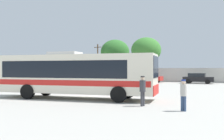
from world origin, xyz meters
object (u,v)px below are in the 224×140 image
at_px(vendor_umbrella_secondary_blue, 22,71).
at_px(roadside_tree_midright, 146,50).
at_px(parked_car_second_red, 117,77).
at_px(parked_car_third_red, 148,77).
at_px(utility_pole_near, 98,61).
at_px(passenger_waiting_on_apron, 183,93).
at_px(roadside_tree_left, 76,63).
at_px(parked_car_rightmost_black, 198,78).
at_px(coach_bus_cream_red, 74,74).
at_px(attendant_by_bus_door, 143,89).
at_px(parked_car_leftmost_grey, 78,76).
at_px(roadside_tree_midleft, 115,52).

xyz_separation_m(vendor_umbrella_secondary_blue, roadside_tree_midright, (6.20, 24.73, 3.61)).
height_order(vendor_umbrella_secondary_blue, parked_car_second_red, vendor_umbrella_secondary_blue).
bearing_deg(parked_car_second_red, vendor_umbrella_secondary_blue, -98.68).
height_order(parked_car_second_red, parked_car_third_red, parked_car_third_red).
bearing_deg(vendor_umbrella_secondary_blue, utility_pole_near, 98.70).
bearing_deg(passenger_waiting_on_apron, roadside_tree_left, 127.65).
height_order(parked_car_third_red, parked_car_rightmost_black, parked_car_third_red).
distance_m(parked_car_third_red, parked_car_rightmost_black, 7.37).
height_order(vendor_umbrella_secondary_blue, parked_car_third_red, vendor_umbrella_secondary_blue).
bearing_deg(coach_bus_cream_red, attendant_by_bus_door, -17.23).
height_order(attendant_by_bus_door, vendor_umbrella_secondary_blue, vendor_umbrella_secondary_blue).
bearing_deg(roadside_tree_midright, parked_car_second_red, -119.91).
xyz_separation_m(parked_car_leftmost_grey, utility_pole_near, (0.32, 7.08, 2.88)).
distance_m(passenger_waiting_on_apron, roadside_tree_midright, 34.00).
distance_m(attendant_by_bus_door, parked_car_third_red, 25.65).
height_order(parked_car_third_red, roadside_tree_left, roadside_tree_left).
bearing_deg(attendant_by_bus_door, passenger_waiting_on_apron, -20.44).
distance_m(parked_car_leftmost_grey, roadside_tree_midleft, 11.51).
distance_m(passenger_waiting_on_apron, parked_car_third_red, 27.18).
height_order(roadside_tree_midleft, roadside_tree_midright, roadside_tree_midleft).
height_order(parked_car_third_red, roadside_tree_midright, roadside_tree_midright).
bearing_deg(vendor_umbrella_secondary_blue, roadside_tree_midright, 75.93).
height_order(parked_car_rightmost_black, roadside_tree_midright, roadside_tree_midright).
distance_m(parked_car_rightmost_black, utility_pole_near, 20.94).
height_order(parked_car_third_red, roadside_tree_midleft, roadside_tree_midleft).
xyz_separation_m(attendant_by_bus_door, utility_pole_near, (-18.43, 31.86, 2.70)).
xyz_separation_m(attendant_by_bus_door, passenger_waiting_on_apron, (2.39, -0.89, -0.07)).
bearing_deg(parked_car_third_red, roadside_tree_midleft, 134.06).
relative_size(coach_bus_cream_red, passenger_waiting_on_apron, 7.32).
distance_m(attendant_by_bus_door, utility_pole_near, 36.91).
bearing_deg(parked_car_third_red, roadside_tree_left, 152.96).
xyz_separation_m(coach_bus_cream_red, roadside_tree_left, (-19.19, 32.59, 1.66)).
relative_size(attendant_by_bus_door, roadside_tree_midleft, 0.21).
bearing_deg(utility_pole_near, roadside_tree_midleft, 50.26).
bearing_deg(vendor_umbrella_secondary_blue, parked_car_second_red, 81.32).
distance_m(utility_pole_near, roadside_tree_midright, 10.30).
bearing_deg(utility_pole_near, coach_bus_cream_red, -66.93).
bearing_deg(coach_bus_cream_red, roadside_tree_left, 120.49).
height_order(parked_car_third_red, utility_pole_near, utility_pole_near).
xyz_separation_m(utility_pole_near, roadside_tree_midright, (10.11, -0.81, 1.82)).
distance_m(coach_bus_cream_red, parked_car_rightmost_black, 24.10).
xyz_separation_m(roadside_tree_midleft, roadside_tree_midright, (7.62, -3.80, -0.10)).
bearing_deg(parked_car_leftmost_grey, parked_car_third_red, 0.41).
xyz_separation_m(passenger_waiting_on_apron, vendor_umbrella_secondary_blue, (-16.90, 7.21, 0.99)).
height_order(parked_car_leftmost_grey, parked_car_rightmost_black, parked_car_leftmost_grey).
xyz_separation_m(utility_pole_near, roadside_tree_left, (-6.36, 2.46, -0.23)).
relative_size(parked_car_third_red, roadside_tree_left, 0.93).
bearing_deg(roadside_tree_midleft, roadside_tree_left, -176.54).
height_order(parked_car_second_red, roadside_tree_midright, roadside_tree_midright).
bearing_deg(passenger_waiting_on_apron, roadside_tree_midleft, 117.13).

